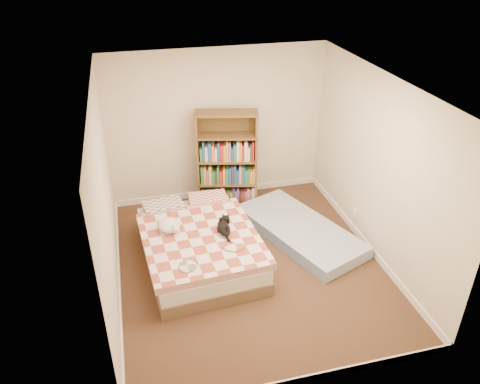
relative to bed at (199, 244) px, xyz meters
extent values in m
cube|color=#442A1D|center=(0.65, -0.29, -0.25)|extent=(3.50, 4.00, 0.01)
cube|color=white|center=(0.65, -0.29, 2.25)|extent=(3.50, 4.00, 0.01)
cube|color=beige|center=(0.65, 1.71, 1.00)|extent=(3.50, 0.01, 2.50)
cube|color=beige|center=(0.65, -2.29, 1.00)|extent=(3.50, 0.01, 2.50)
cube|color=beige|center=(-1.10, -0.29, 1.00)|extent=(0.01, 4.00, 2.50)
cube|color=beige|center=(2.40, -0.29, 1.00)|extent=(0.01, 4.00, 2.50)
cube|color=white|center=(0.65, 1.70, -0.20)|extent=(3.50, 0.02, 0.10)
cube|color=white|center=(0.65, -2.28, -0.20)|extent=(3.50, 0.02, 0.10)
cube|color=white|center=(-1.09, -0.29, -0.20)|extent=(0.02, 4.00, 0.10)
cube|color=white|center=(2.39, -0.29, -0.20)|extent=(0.02, 4.00, 0.10)
cube|color=white|center=(2.38, 0.11, 0.05)|extent=(0.03, 0.09, 0.13)
cube|color=brown|center=(0.00, -0.03, -0.16)|extent=(1.56, 2.12, 0.18)
cube|color=silver|center=(0.00, -0.03, 0.04)|extent=(1.53, 2.08, 0.20)
cube|color=#AC4E3F|center=(0.00, -0.03, 0.19)|extent=(1.60, 1.76, 0.10)
cube|color=slate|center=(-0.33, 0.73, 0.22)|extent=(0.58, 0.39, 0.15)
cube|color=#AC4E3F|center=(0.33, 0.73, 0.22)|extent=(0.58, 0.39, 0.15)
cube|color=#513A1B|center=(0.26, 1.37, 0.55)|extent=(0.11, 0.32, 1.60)
cube|color=#513A1B|center=(1.18, 1.37, 0.55)|extent=(0.11, 0.32, 1.60)
cube|color=#513A1B|center=(0.72, 1.52, 0.55)|extent=(0.94, 0.23, 1.60)
cube|color=#513A1B|center=(0.72, 1.37, -0.23)|extent=(1.01, 0.52, 0.03)
cube|color=#513A1B|center=(0.72, 1.37, 0.56)|extent=(1.01, 0.52, 0.03)
cube|color=#513A1B|center=(0.72, 1.37, 1.33)|extent=(1.01, 0.52, 0.03)
cube|color=#789AC8|center=(1.55, 0.18, -0.15)|extent=(1.60, 2.23, 0.18)
ellipsoid|color=black|center=(0.33, -0.14, 0.30)|extent=(0.27, 0.40, 0.12)
sphere|color=black|center=(0.33, 0.06, 0.31)|extent=(0.14, 0.14, 0.11)
cone|color=black|center=(0.30, 0.09, 0.36)|extent=(0.05, 0.05, 0.04)
cone|color=black|center=(0.36, 0.09, 0.36)|extent=(0.05, 0.05, 0.04)
cylinder|color=black|center=(0.42, -0.38, 0.27)|extent=(0.10, 0.21, 0.04)
ellipsoid|color=white|center=(-0.37, 0.08, 0.32)|extent=(0.36, 0.38, 0.15)
sphere|color=white|center=(-0.28, -0.02, 0.33)|extent=(0.15, 0.15, 0.12)
sphere|color=white|center=(-0.24, -0.06, 0.32)|extent=(0.07, 0.07, 0.06)
sphere|color=white|center=(-0.50, 0.14, 0.30)|extent=(0.08, 0.08, 0.07)
camera|label=1|loc=(-0.72, -5.20, 3.80)|focal=35.00mm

